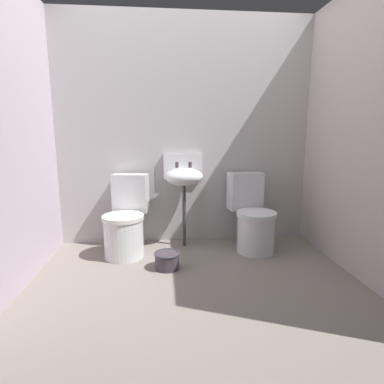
{
  "coord_description": "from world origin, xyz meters",
  "views": [
    {
      "loc": [
        -0.25,
        -2.37,
        1.21
      ],
      "look_at": [
        0.0,
        0.26,
        0.7
      ],
      "focal_mm": 29.2,
      "sensor_mm": 36.0,
      "label": 1
    }
  ],
  "objects": [
    {
      "name": "wall_right",
      "position": [
        1.41,
        0.1,
        1.21
      ],
      "size": [
        0.1,
        2.24,
        2.42
      ],
      "primitive_type": "cube",
      "color": "#BBADAB",
      "rests_on": "ground"
    },
    {
      "name": "sink",
      "position": [
        -0.03,
        0.86,
        0.75
      ],
      "size": [
        0.42,
        0.34,
        0.99
      ],
      "color": "#403740",
      "rests_on": "ground"
    },
    {
      "name": "toilet_right",
      "position": [
        0.67,
        0.67,
        0.32
      ],
      "size": [
        0.46,
        0.64,
        0.78
      ],
      "rotation": [
        0.0,
        0.0,
        3.29
      ],
      "color": "white",
      "rests_on": "ground"
    },
    {
      "name": "toilet_left",
      "position": [
        -0.62,
        0.67,
        0.32
      ],
      "size": [
        0.48,
        0.65,
        0.78
      ],
      "rotation": [
        0.0,
        0.0,
        2.97
      ],
      "color": "silver",
      "rests_on": "ground"
    },
    {
      "name": "bucket",
      "position": [
        -0.22,
        0.27,
        0.08
      ],
      "size": [
        0.23,
        0.23,
        0.15
      ],
      "color": "#403740",
      "rests_on": "ground"
    },
    {
      "name": "wall_left",
      "position": [
        -1.41,
        0.1,
        1.21
      ],
      "size": [
        0.1,
        2.24,
        2.42
      ],
      "primitive_type": "cube",
      "color": "#B9AAB8",
      "rests_on": "ground"
    },
    {
      "name": "wall_back",
      "position": [
        0.0,
        1.07,
        1.21
      ],
      "size": [
        3.11,
        0.1,
        2.42
      ],
      "primitive_type": "cube",
      "color": "#B6B0B1",
      "rests_on": "ground"
    },
    {
      "name": "ground_plane",
      "position": [
        0.0,
        0.0,
        -0.04
      ],
      "size": [
        3.11,
        2.44,
        0.08
      ],
      "primitive_type": "cube",
      "color": "gray"
    }
  ]
}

